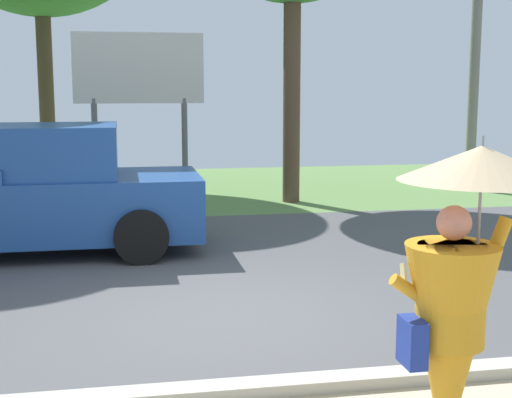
{
  "coord_description": "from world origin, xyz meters",
  "views": [
    {
      "loc": [
        -1.1,
        -7.34,
        2.43
      ],
      "look_at": [
        0.46,
        1.0,
        1.1
      ],
      "focal_mm": 50.44,
      "sensor_mm": 36.0,
      "label": 1
    }
  ],
  "objects_px": {
    "utility_pole": "(476,33)",
    "roadside_billboard": "(139,81)",
    "monk_pedestrian": "(457,295)",
    "pickup_truck": "(23,194)"
  },
  "relations": [
    {
      "from": "utility_pole",
      "to": "roadside_billboard",
      "type": "xyz_separation_m",
      "value": [
        -7.76,
        -0.99,
        -1.11
      ]
    },
    {
      "from": "utility_pole",
      "to": "roadside_billboard",
      "type": "distance_m",
      "value": 7.9
    },
    {
      "from": "monk_pedestrian",
      "to": "utility_pole",
      "type": "relative_size",
      "value": 0.31
    },
    {
      "from": "pickup_truck",
      "to": "utility_pole",
      "type": "height_order",
      "value": "utility_pole"
    },
    {
      "from": "utility_pole",
      "to": "roadside_billboard",
      "type": "bearing_deg",
      "value": -172.7
    },
    {
      "from": "roadside_billboard",
      "to": "monk_pedestrian",
      "type": "bearing_deg",
      "value": -81.02
    },
    {
      "from": "utility_pole",
      "to": "pickup_truck",
      "type": "bearing_deg",
      "value": -152.8
    },
    {
      "from": "pickup_truck",
      "to": "monk_pedestrian",
      "type": "bearing_deg",
      "value": -68.78
    },
    {
      "from": "utility_pole",
      "to": "roadside_billboard",
      "type": "relative_size",
      "value": 1.99
    },
    {
      "from": "monk_pedestrian",
      "to": "roadside_billboard",
      "type": "relative_size",
      "value": 0.61
    }
  ]
}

